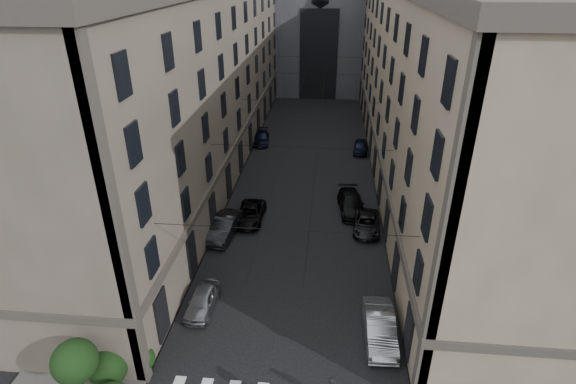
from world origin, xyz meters
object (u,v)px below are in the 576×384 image
(car_left_midfar, at_px, (250,214))
(car_right_midnear, at_px, (366,223))
(car_left_far, at_px, (261,138))
(car_left_near, at_px, (202,300))
(car_right_near, at_px, (380,327))
(car_right_far, at_px, (361,147))
(car_left_midnear, at_px, (225,227))
(car_right_midfar, at_px, (351,204))

(car_left_midfar, bearing_deg, car_right_midnear, -2.67)
(car_left_far, bearing_deg, car_right_midnear, -65.07)
(car_left_near, bearing_deg, car_right_near, -4.92)
(car_left_near, height_order, car_right_far, car_right_far)
(car_left_midnear, bearing_deg, car_right_far, 65.96)
(car_right_midfar, xyz_separation_m, car_right_far, (1.55, 14.53, -0.08))
(car_right_near, relative_size, car_right_midnear, 1.05)
(car_left_midfar, relative_size, car_right_midfar, 0.92)
(car_right_midfar, bearing_deg, car_right_near, -92.05)
(car_left_midnear, bearing_deg, car_left_far, 97.89)
(car_left_far, height_order, car_right_midnear, car_left_far)
(car_left_midfar, xyz_separation_m, car_right_midnear, (9.94, -0.63, -0.03))
(car_right_midfar, bearing_deg, car_right_midnear, -75.91)
(car_left_midnear, relative_size, car_right_midnear, 1.08)
(car_left_far, distance_m, car_right_midfar, 19.65)
(car_left_midfar, height_order, car_left_far, car_left_midfar)
(car_left_midfar, distance_m, car_right_far, 19.92)
(car_left_midnear, height_order, car_right_far, car_left_midnear)
(car_left_midfar, relative_size, car_right_midnear, 1.04)
(car_left_near, bearing_deg, car_left_midfar, 87.01)
(car_right_near, relative_size, car_right_midfar, 0.92)
(car_left_midnear, height_order, car_left_far, car_left_midnear)
(car_right_midfar, bearing_deg, car_left_midfar, -170.55)
(car_left_midfar, relative_size, car_right_far, 1.20)
(car_left_near, height_order, car_left_midfar, car_left_near)
(car_left_near, distance_m, car_left_far, 30.47)
(car_left_far, bearing_deg, car_left_midfar, -90.44)
(car_left_midfar, bearing_deg, car_right_near, -51.42)
(car_right_near, height_order, car_right_midnear, car_right_near)
(car_right_near, bearing_deg, car_right_midfar, 92.96)
(car_left_far, xyz_separation_m, car_right_midnear, (11.80, -19.67, -0.02))
(car_right_far, bearing_deg, car_left_midnear, -116.26)
(car_left_near, relative_size, car_right_midnear, 0.85)
(car_left_midnear, bearing_deg, car_right_midfar, 33.34)
(car_left_near, distance_m, car_right_midfar, 17.09)
(car_left_midfar, height_order, car_right_midnear, car_left_midfar)
(car_left_midfar, relative_size, car_left_far, 1.05)
(car_left_near, bearing_deg, car_left_midnear, 96.09)
(car_left_midfar, height_order, car_right_near, car_right_near)
(car_left_near, height_order, car_left_far, car_left_near)
(car_left_midnear, xyz_separation_m, car_right_near, (11.63, -10.35, -0.02))
(car_left_midfar, relative_size, car_right_near, 0.99)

